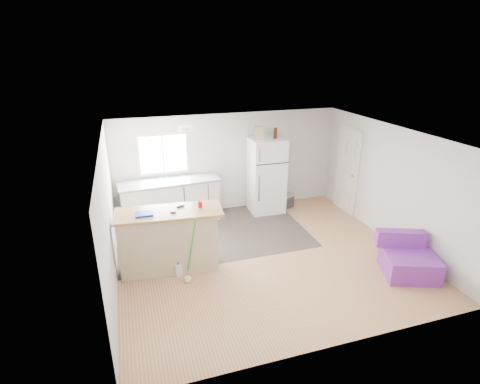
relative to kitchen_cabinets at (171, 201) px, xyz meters
name	(u,v)px	position (x,y,z in m)	size (l,w,h in m)	color
room	(265,200)	(1.50, -2.15, 0.68)	(5.51, 5.01, 2.41)	#A56D45
vinyl_zone	(213,233)	(0.77, -0.90, -0.51)	(4.05, 2.50, 0.00)	#302724
window	(163,154)	(-0.05, 0.34, 1.04)	(1.18, 0.06, 0.98)	white
interior_door	(347,171)	(4.22, -0.60, 0.50)	(0.11, 0.92, 2.10)	white
ceiling_fixture	(186,129)	(0.30, -0.95, 1.85)	(0.30, 0.30, 0.07)	white
kitchen_cabinets	(171,201)	(0.00, 0.00, 0.00)	(2.30, 0.85, 1.30)	white
peninsula	(169,240)	(-0.30, -2.01, 0.07)	(1.93, 0.88, 1.15)	#CAB992
refrigerator	(266,175)	(2.34, -0.05, 0.40)	(0.82, 0.78, 1.83)	white
cooler	(284,201)	(2.84, -0.04, -0.33)	(0.56, 0.48, 0.36)	#323134
purple_seat	(408,260)	(3.76, -3.45, -0.25)	(1.12, 1.11, 0.72)	purple
cleaner_jug	(178,270)	(-0.20, -2.31, -0.39)	(0.15, 0.13, 0.28)	silver
mop	(189,269)	(-0.04, -2.52, -0.28)	(0.28, 0.33, 1.22)	green
red_cup	(200,204)	(0.30, -2.01, 0.69)	(0.08, 0.08, 0.12)	red
blue_tray	(144,214)	(-0.68, -2.05, 0.65)	(0.30, 0.22, 0.04)	#1228B1
tool_a	(181,206)	(-0.03, -1.88, 0.65)	(0.14, 0.05, 0.03)	black
tool_b	(173,212)	(-0.20, -2.12, 0.65)	(0.10, 0.04, 0.03)	black
cardboard_box	(259,133)	(2.12, -0.10, 1.47)	(0.20, 0.10, 0.30)	tan
bottle_left	(275,133)	(2.50, -0.13, 1.44)	(0.07, 0.07, 0.25)	#37170A
bottle_right	(276,133)	(2.53, -0.09, 1.44)	(0.07, 0.07, 0.25)	#37170A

